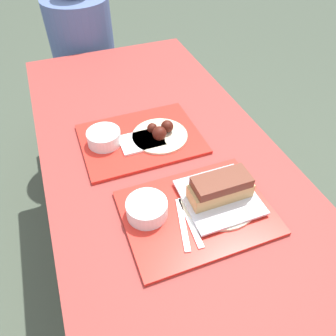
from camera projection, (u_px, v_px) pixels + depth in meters
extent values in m
plane|color=#424C3D|center=(171.00, 286.00, 1.57)|extent=(12.00, 12.00, 0.00)
cube|color=maroon|center=(173.00, 179.00, 1.04)|extent=(0.77, 1.88, 0.04)
cylinder|color=maroon|center=(60.00, 136.00, 1.80)|extent=(0.07, 0.07, 0.73)
cylinder|color=maroon|center=(171.00, 112.00, 1.97)|extent=(0.07, 0.07, 0.73)
cube|color=maroon|center=(105.00, 89.00, 2.04)|extent=(0.73, 0.28, 0.04)
cylinder|color=maroon|center=(63.00, 127.00, 2.12)|extent=(0.06, 0.06, 0.41)
cylinder|color=maroon|center=(152.00, 108.00, 2.27)|extent=(0.06, 0.06, 0.41)
cube|color=red|center=(197.00, 212.00, 0.91)|extent=(0.41, 0.31, 0.01)
cube|color=red|center=(141.00, 139.00, 1.14)|extent=(0.41, 0.31, 0.01)
cylinder|color=white|center=(147.00, 209.00, 0.89)|extent=(0.11, 0.11, 0.05)
cylinder|color=beige|center=(147.00, 205.00, 0.87)|extent=(0.10, 0.10, 0.01)
cylinder|color=beige|center=(219.00, 199.00, 0.94)|extent=(0.22, 0.22, 0.01)
cube|color=silver|center=(219.00, 197.00, 0.93)|extent=(0.20, 0.20, 0.01)
cube|color=tan|center=(220.00, 191.00, 0.91)|extent=(0.18, 0.07, 0.04)
cube|color=brown|center=(222.00, 182.00, 0.89)|extent=(0.16, 0.07, 0.03)
cube|color=white|center=(183.00, 224.00, 0.88)|extent=(0.06, 0.17, 0.00)
cube|color=white|center=(190.00, 222.00, 0.88)|extent=(0.03, 0.17, 0.00)
cube|color=#3F3F47|center=(190.00, 192.00, 0.96)|extent=(0.04, 0.03, 0.01)
cylinder|color=white|center=(104.00, 138.00, 1.10)|extent=(0.11, 0.11, 0.05)
cylinder|color=beige|center=(103.00, 133.00, 1.09)|extent=(0.10, 0.10, 0.01)
cylinder|color=beige|center=(160.00, 136.00, 1.14)|extent=(0.19, 0.19, 0.01)
sphere|color=#42140C|center=(167.00, 126.00, 1.13)|extent=(0.04, 0.04, 0.04)
sphere|color=#42140C|center=(152.00, 128.00, 1.13)|extent=(0.04, 0.04, 0.04)
sphere|color=#42140C|center=(159.00, 133.00, 1.10)|extent=(0.05, 0.05, 0.05)
cube|color=white|center=(142.00, 141.00, 1.12)|extent=(0.15, 0.10, 0.01)
cylinder|color=#4C6093|center=(83.00, 48.00, 1.82)|extent=(0.34, 0.34, 0.52)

